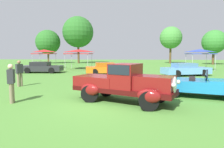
{
  "coord_description": "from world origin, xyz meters",
  "views": [
    {
      "loc": [
        0.93,
        -7.97,
        2.13
      ],
      "look_at": [
        0.12,
        2.75,
        0.99
      ],
      "focal_mm": 30.97,
      "sensor_mm": 36.0,
      "label": 1
    }
  ],
  "objects_px": {
    "show_car_skyblue": "(186,70)",
    "canopy_tent_center_field": "(79,51)",
    "canopy_tent_left_field": "(44,51)",
    "show_car_charcoal": "(42,67)",
    "spectator_near_truck": "(19,72)",
    "neighbor_convertible": "(203,85)",
    "spectator_between_cars": "(11,82)",
    "show_car_orange": "(106,68)",
    "canopy_tent_right_field": "(200,51)",
    "feature_pickup_truck": "(124,83)"
  },
  "relations": [
    {
      "from": "canopy_tent_center_field",
      "to": "canopy_tent_left_field",
      "type": "bearing_deg",
      "value": 170.81
    },
    {
      "from": "show_car_orange",
      "to": "spectator_near_truck",
      "type": "xyz_separation_m",
      "value": [
        -4.82,
        -7.74,
        0.31
      ]
    },
    {
      "from": "show_car_charcoal",
      "to": "show_car_orange",
      "type": "height_order",
      "value": "same"
    },
    {
      "from": "neighbor_convertible",
      "to": "show_car_charcoal",
      "type": "distance_m",
      "value": 17.18
    },
    {
      "from": "canopy_tent_left_field",
      "to": "canopy_tent_right_field",
      "type": "xyz_separation_m",
      "value": [
        21.29,
        -1.0,
        0.0
      ]
    },
    {
      "from": "neighbor_convertible",
      "to": "spectator_between_cars",
      "type": "relative_size",
      "value": 2.61
    },
    {
      "from": "show_car_skyblue",
      "to": "canopy_tent_center_field",
      "type": "xyz_separation_m",
      "value": [
        -12.18,
        7.16,
        1.82
      ]
    },
    {
      "from": "show_car_skyblue",
      "to": "neighbor_convertible",
      "type": "bearing_deg",
      "value": -101.67
    },
    {
      "from": "spectator_between_cars",
      "to": "canopy_tent_right_field",
      "type": "height_order",
      "value": "canopy_tent_right_field"
    },
    {
      "from": "show_car_orange",
      "to": "spectator_near_truck",
      "type": "distance_m",
      "value": 9.12
    },
    {
      "from": "neighbor_convertible",
      "to": "canopy_tent_right_field",
      "type": "bearing_deg",
      "value": 70.52
    },
    {
      "from": "feature_pickup_truck",
      "to": "spectator_between_cars",
      "type": "distance_m",
      "value": 4.85
    },
    {
      "from": "canopy_tent_left_field",
      "to": "show_car_orange",
      "type": "bearing_deg",
      "value": -37.06
    },
    {
      "from": "feature_pickup_truck",
      "to": "canopy_tent_center_field",
      "type": "xyz_separation_m",
      "value": [
        -6.4,
        17.79,
        1.56
      ]
    },
    {
      "from": "show_car_charcoal",
      "to": "canopy_tent_left_field",
      "type": "xyz_separation_m",
      "value": [
        -2.37,
        6.23,
        1.82
      ]
    },
    {
      "from": "show_car_skyblue",
      "to": "canopy_tent_right_field",
      "type": "height_order",
      "value": "canopy_tent_right_field"
    },
    {
      "from": "show_car_orange",
      "to": "spectator_between_cars",
      "type": "bearing_deg",
      "value": -103.52
    },
    {
      "from": "show_car_skyblue",
      "to": "canopy_tent_right_field",
      "type": "bearing_deg",
      "value": 61.28
    },
    {
      "from": "show_car_charcoal",
      "to": "spectator_near_truck",
      "type": "height_order",
      "value": "spectator_near_truck"
    },
    {
      "from": "spectator_near_truck",
      "to": "canopy_tent_right_field",
      "type": "height_order",
      "value": "canopy_tent_right_field"
    },
    {
      "from": "neighbor_convertible",
      "to": "canopy_tent_left_field",
      "type": "xyz_separation_m",
      "value": [
        -15.54,
        17.27,
        1.84
      ]
    },
    {
      "from": "show_car_charcoal",
      "to": "canopy_tent_center_field",
      "type": "relative_size",
      "value": 1.33
    },
    {
      "from": "show_car_orange",
      "to": "spectator_near_truck",
      "type": "relative_size",
      "value": 2.65
    },
    {
      "from": "show_car_skyblue",
      "to": "spectator_near_truck",
      "type": "bearing_deg",
      "value": -150.82
    },
    {
      "from": "canopy_tent_left_field",
      "to": "show_car_charcoal",
      "type": "bearing_deg",
      "value": -69.16
    },
    {
      "from": "neighbor_convertible",
      "to": "canopy_tent_left_field",
      "type": "distance_m",
      "value": 23.3
    },
    {
      "from": "show_car_skyblue",
      "to": "canopy_tent_left_field",
      "type": "bearing_deg",
      "value": 155.33
    },
    {
      "from": "canopy_tent_center_field",
      "to": "canopy_tent_right_field",
      "type": "relative_size",
      "value": 1.09
    },
    {
      "from": "show_car_orange",
      "to": "spectator_between_cars",
      "type": "height_order",
      "value": "spectator_between_cars"
    },
    {
      "from": "spectator_between_cars",
      "to": "canopy_tent_left_field",
      "type": "relative_size",
      "value": 0.62
    },
    {
      "from": "feature_pickup_truck",
      "to": "show_car_charcoal",
      "type": "height_order",
      "value": "feature_pickup_truck"
    },
    {
      "from": "spectator_near_truck",
      "to": "canopy_tent_center_field",
      "type": "bearing_deg",
      "value": 88.37
    },
    {
      "from": "neighbor_convertible",
      "to": "show_car_orange",
      "type": "bearing_deg",
      "value": 120.47
    },
    {
      "from": "show_car_charcoal",
      "to": "spectator_near_truck",
      "type": "bearing_deg",
      "value": -74.23
    },
    {
      "from": "canopy_tent_left_field",
      "to": "spectator_near_truck",
      "type": "bearing_deg",
      "value": -72.1
    },
    {
      "from": "canopy_tent_center_field",
      "to": "spectator_near_truck",
      "type": "bearing_deg",
      "value": -91.63
    },
    {
      "from": "spectator_between_cars",
      "to": "neighbor_convertible",
      "type": "bearing_deg",
      "value": 12.07
    },
    {
      "from": "show_car_charcoal",
      "to": "show_car_skyblue",
      "type": "distance_m",
      "value": 15.18
    },
    {
      "from": "show_car_skyblue",
      "to": "show_car_charcoal",
      "type": "bearing_deg",
      "value": 173.24
    },
    {
      "from": "canopy_tent_right_field",
      "to": "canopy_tent_left_field",
      "type": "bearing_deg",
      "value": 177.3
    },
    {
      "from": "canopy_tent_left_field",
      "to": "show_car_skyblue",
      "type": "bearing_deg",
      "value": -24.67
    },
    {
      "from": "canopy_tent_center_field",
      "to": "canopy_tent_right_field",
      "type": "distance_m",
      "value": 16.02
    },
    {
      "from": "show_car_charcoal",
      "to": "canopy_tent_right_field",
      "type": "distance_m",
      "value": 19.71
    },
    {
      "from": "show_car_skyblue",
      "to": "canopy_tent_center_field",
      "type": "relative_size",
      "value": 1.45
    },
    {
      "from": "spectator_near_truck",
      "to": "show_car_orange",
      "type": "bearing_deg",
      "value": 58.1
    },
    {
      "from": "canopy_tent_right_field",
      "to": "show_car_skyblue",
      "type": "bearing_deg",
      "value": -118.72
    },
    {
      "from": "spectator_near_truck",
      "to": "neighbor_convertible",
      "type": "bearing_deg",
      "value": -11.75
    },
    {
      "from": "neighbor_convertible",
      "to": "show_car_charcoal",
      "type": "xyz_separation_m",
      "value": [
        -13.17,
        11.04,
        0.02
      ]
    },
    {
      "from": "show_car_skyblue",
      "to": "canopy_tent_right_field",
      "type": "xyz_separation_m",
      "value": [
        3.84,
        7.01,
        1.82
      ]
    },
    {
      "from": "show_car_orange",
      "to": "canopy_tent_center_field",
      "type": "bearing_deg",
      "value": 124.34
    }
  ]
}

